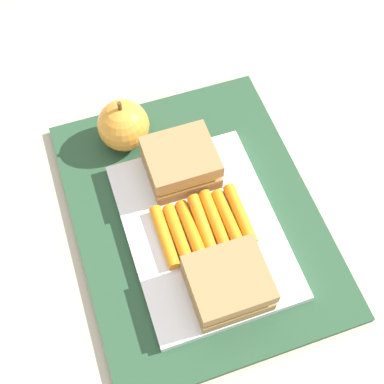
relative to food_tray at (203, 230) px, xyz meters
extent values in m
plane|color=#B7AD99|center=(0.03, 0.00, -0.02)|extent=(2.40, 2.40, 0.00)
cube|color=#284C33|center=(0.03, 0.00, -0.01)|extent=(0.36, 0.28, 0.01)
cube|color=white|center=(0.00, 0.00, 0.00)|extent=(0.23, 0.17, 0.01)
cube|color=#9E7A4C|center=(-0.08, 0.00, 0.01)|extent=(0.07, 0.08, 0.02)
cube|color=#F4CC4C|center=(-0.08, 0.00, 0.03)|extent=(0.07, 0.07, 0.01)
cube|color=#9E7A4C|center=(-0.08, 0.00, 0.04)|extent=(0.07, 0.08, 0.02)
cube|color=#9E7A4C|center=(0.08, 0.00, 0.01)|extent=(0.07, 0.08, 0.02)
cube|color=#F4CC4C|center=(0.08, 0.00, 0.03)|extent=(0.07, 0.07, 0.01)
cube|color=#9E7A4C|center=(0.08, 0.00, 0.04)|extent=(0.07, 0.08, 0.02)
cylinder|color=orange|center=(0.00, -0.05, 0.01)|extent=(0.08, 0.01, 0.02)
cylinder|color=orange|center=(0.00, -0.03, 0.01)|extent=(0.08, 0.01, 0.02)
cylinder|color=orange|center=(0.00, -0.02, 0.01)|extent=(0.08, 0.01, 0.01)
cylinder|color=orange|center=(0.00, 0.00, 0.01)|extent=(0.08, 0.01, 0.02)
cylinder|color=orange|center=(0.00, 0.01, 0.01)|extent=(0.08, 0.01, 0.02)
cylinder|color=orange|center=(0.00, 0.03, 0.01)|extent=(0.08, 0.01, 0.02)
cylinder|color=orange|center=(0.00, 0.05, 0.01)|extent=(0.08, 0.01, 0.01)
sphere|color=gold|center=(0.15, 0.05, 0.03)|extent=(0.06, 0.06, 0.06)
cylinder|color=brown|center=(0.15, 0.05, 0.06)|extent=(0.01, 0.01, 0.01)
camera|label=1|loc=(-0.23, 0.09, 0.53)|focal=47.97mm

